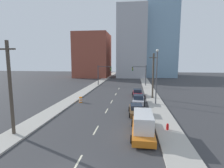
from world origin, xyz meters
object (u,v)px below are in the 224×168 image
traffic_barrel (81,100)px  street_lamp (157,73)px  sedan_maroon (137,93)px  utility_pole_left_near (10,88)px  utility_pole_right_mid (153,76)px  box_truck_orange (143,125)px  sedan_silver (138,100)px  fire_hydrant (167,127)px  traffic_signal_left (102,72)px  traffic_signal_right (142,73)px  sedan_brown (136,110)px

traffic_barrel → street_lamp: size_ratio=0.10×
traffic_barrel → sedan_maroon: (9.88, 6.59, 0.19)m
utility_pole_left_near → utility_pole_right_mid: (15.14, 18.40, -0.28)m
sedan_maroon → box_truck_orange: bearing=-91.6°
sedan_silver → utility_pole_left_near: bearing=-129.1°
traffic_barrel → street_lamp: bearing=0.7°
street_lamp → fire_hydrant: street_lamp is taller
utility_pole_right_mid → street_lamp: bearing=-88.9°
fire_hydrant → utility_pole_left_near: bearing=-169.1°
street_lamp → box_truck_orange: size_ratio=1.41×
traffic_signal_left → fire_hydrant: (12.89, -32.08, -3.37)m
utility_pole_right_mid → traffic_signal_left: bearing=127.8°
utility_pole_left_near → utility_pole_right_mid: utility_pole_left_near is taller
utility_pole_right_mid → traffic_barrel: size_ratio=9.02×
sedan_silver → fire_hydrant: bearing=-73.4°
fire_hydrant → traffic_signal_left: bearing=111.9°
traffic_signal_left → traffic_signal_right: same height
fire_hydrant → sedan_brown: (-3.17, 5.25, 0.23)m
utility_pole_right_mid → traffic_barrel: utility_pole_right_mid is taller
street_lamp → fire_hydrant: (-0.07, -11.05, -4.79)m
fire_hydrant → sedan_maroon: size_ratio=0.19×
traffic_signal_right → street_lamp: (1.53, -21.03, 1.42)m
traffic_signal_right → sedan_brown: traffic_signal_right is taller
fire_hydrant → sedan_silver: 11.38m
box_truck_orange → sedan_silver: size_ratio=1.46×
traffic_signal_right → sedan_brown: 27.07m
fire_hydrant → box_truck_orange: size_ratio=0.13×
traffic_signal_right → street_lamp: street_lamp is taller
box_truck_orange → traffic_signal_right: bearing=88.5°
traffic_barrel → traffic_signal_left: bearing=90.4°
utility_pole_right_mid → sedan_brown: 11.36m
traffic_barrel → box_truck_orange: (10.13, -12.20, 0.60)m
traffic_signal_left → sedan_brown: bearing=-70.1°
fire_hydrant → sedan_maroon: (-2.84, 17.48, 0.25)m
utility_pole_left_near → fire_hydrant: 16.02m
sedan_maroon → traffic_signal_left: bearing=122.2°
box_truck_orange → sedan_brown: (-0.59, 6.55, -0.43)m
utility_pole_left_near → sedan_maroon: size_ratio=2.11×
traffic_signal_left → box_truck_orange: size_ratio=0.91×
traffic_signal_left → sedan_brown: (9.71, -26.83, -3.13)m
box_truck_orange → sedan_silver: bearing=91.2°
fire_hydrant → box_truck_orange: box_truck_orange is taller
fire_hydrant → sedan_brown: 6.14m
traffic_signal_right → sedan_maroon: bearing=-95.4°
traffic_barrel → sedan_silver: (9.96, 0.15, 0.23)m
traffic_barrel → sedan_silver: 9.96m
utility_pole_left_near → street_lamp: size_ratio=1.01×
street_lamp → sedan_maroon: size_ratio=2.09×
fire_hydrant → sedan_silver: size_ratio=0.19×
box_truck_orange → sedan_silver: box_truck_orange is taller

